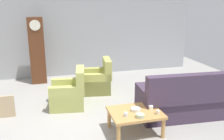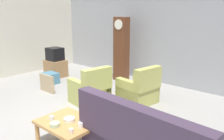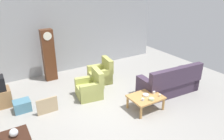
% 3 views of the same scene
% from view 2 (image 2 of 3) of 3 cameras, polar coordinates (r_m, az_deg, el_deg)
% --- Properties ---
extents(ground_plane, '(10.40, 10.40, 0.00)m').
position_cam_2_polar(ground_plane, '(5.19, -9.76, -11.43)').
color(ground_plane, '#999691').
extents(garage_door_wall, '(8.40, 0.16, 3.20)m').
position_cam_2_polar(garage_door_wall, '(7.49, 11.91, 9.08)').
color(garage_door_wall, '#9EA0A5').
rests_on(garage_door_wall, ground_plane).
extents(armchair_olive_near, '(0.89, 0.87, 0.92)m').
position_cam_2_polar(armchair_olive_near, '(5.88, -5.04, -4.93)').
color(armchair_olive_near, tan).
rests_on(armchair_olive_near, ground_plane).
extents(armchair_olive_far, '(0.89, 0.86, 0.92)m').
position_cam_2_polar(armchair_olive_far, '(5.93, 6.31, -4.78)').
color(armchair_olive_far, tan).
rests_on(armchair_olive_far, ground_plane).
extents(coffee_table_wood, '(0.96, 0.76, 0.43)m').
position_cam_2_polar(coffee_table_wood, '(4.18, -10.18, -12.46)').
color(coffee_table_wood, tan).
rests_on(coffee_table_wood, ground_plane).
extents(grandfather_clock, '(0.44, 0.30, 1.98)m').
position_cam_2_polar(grandfather_clock, '(7.63, 2.20, 4.89)').
color(grandfather_clock, '#562D19').
rests_on(grandfather_clock, ground_plane).
extents(tv_stand_cabinet, '(0.68, 0.52, 0.55)m').
position_cam_2_polar(tv_stand_cabinet, '(8.41, -13.01, 0.41)').
color(tv_stand_cabinet, '#997047').
rests_on(tv_stand_cabinet, ground_plane).
extents(tv_crt, '(0.48, 0.44, 0.42)m').
position_cam_2_polar(tv_crt, '(8.31, -13.19, 3.67)').
color(tv_crt, black).
rests_on(tv_crt, tv_stand_cabinet).
extents(framed_picture_leaning, '(0.60, 0.05, 0.48)m').
position_cam_2_polar(framed_picture_leaning, '(6.89, -14.96, -3.05)').
color(framed_picture_leaning, tan).
rests_on(framed_picture_leaning, ground_plane).
extents(storage_box_blue, '(0.47, 0.40, 0.33)m').
position_cam_2_polar(storage_box_blue, '(7.67, -14.28, -1.85)').
color(storage_box_blue, teal).
rests_on(storage_box_blue, ground_plane).
extents(cup_white_porcelain, '(0.08, 0.08, 0.08)m').
position_cam_2_polar(cup_white_porcelain, '(3.91, -7.37, -12.59)').
color(cup_white_porcelain, white).
rests_on(cup_white_porcelain, coffee_table_wood).
extents(cup_blue_rimmed, '(0.07, 0.07, 0.08)m').
position_cam_2_polar(cup_blue_rimmed, '(4.23, -13.93, -10.81)').
color(cup_blue_rimmed, silver).
rests_on(cup_blue_rimmed, coffee_table_wood).
extents(cup_cream_tall, '(0.07, 0.07, 0.07)m').
position_cam_2_polar(cup_cream_tall, '(3.76, -9.51, -13.86)').
color(cup_cream_tall, beige).
rests_on(cup_cream_tall, coffee_table_wood).
extents(bowl_white_stacked, '(0.18, 0.18, 0.06)m').
position_cam_2_polar(bowl_white_stacked, '(4.14, -9.92, -11.32)').
color(bowl_white_stacked, white).
rests_on(bowl_white_stacked, coffee_table_wood).
extents(bowl_shallow_green, '(0.16, 0.16, 0.07)m').
position_cam_2_polar(bowl_shallow_green, '(4.01, -13.19, -12.32)').
color(bowl_shallow_green, '#B2C69E').
rests_on(bowl_shallow_green, coffee_table_wood).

